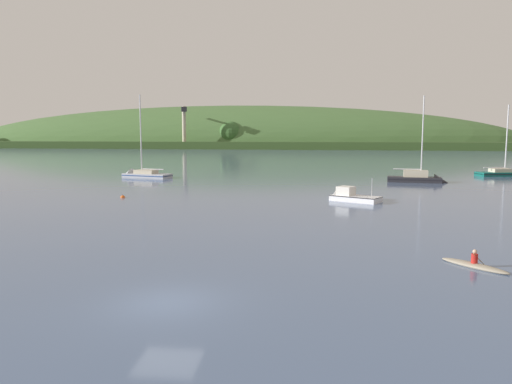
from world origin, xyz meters
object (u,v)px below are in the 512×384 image
(sailboat_far_left, at_px, (420,181))
(fishing_boat_moored, at_px, (350,199))
(mooring_buoy_foreground, at_px, (123,198))
(sailboat_near_mooring, at_px, (141,176))
(sailboat_midwater_white, at_px, (506,175))
(dockside_crane, at_px, (184,128))
(canoe_with_paddler, at_px, (474,265))

(sailboat_far_left, distance_m, fishing_boat_moored, 24.55)
(mooring_buoy_foreground, bearing_deg, sailboat_near_mooring, 104.98)
(sailboat_midwater_white, bearing_deg, dockside_crane, 109.47)
(sailboat_midwater_white, distance_m, sailboat_far_left, 21.43)
(fishing_boat_moored, height_order, mooring_buoy_foreground, fishing_boat_moored)
(fishing_boat_moored, bearing_deg, sailboat_midwater_white, -98.44)
(dockside_crane, xyz_separation_m, canoe_with_paddler, (72.27, -225.85, -10.96))
(sailboat_near_mooring, relative_size, sailboat_midwater_white, 1.10)
(sailboat_near_mooring, xyz_separation_m, fishing_boat_moored, (31.06, -25.53, 0.08))
(sailboat_near_mooring, xyz_separation_m, canoe_with_paddler, (34.88, -50.07, -0.07))
(sailboat_midwater_white, distance_m, canoe_with_paddler, 64.09)
(fishing_boat_moored, bearing_deg, dockside_crane, -39.30)
(sailboat_near_mooring, xyz_separation_m, sailboat_far_left, (43.18, -4.18, 0.06))
(fishing_boat_moored, distance_m, mooring_buoy_foreground, 24.32)
(sailboat_near_mooring, height_order, canoe_with_paddler, sailboat_near_mooring)
(sailboat_far_left, bearing_deg, sailboat_near_mooring, -175.42)
(sailboat_far_left, relative_size, fishing_boat_moored, 2.42)
(dockside_crane, height_order, fishing_boat_moored, dockside_crane)
(sailboat_far_left, xyz_separation_m, mooring_buoy_foreground, (-36.44, -21.02, -0.23))
(sailboat_near_mooring, relative_size, mooring_buoy_foreground, 24.95)
(dockside_crane, bearing_deg, sailboat_midwater_white, -166.56)
(dockside_crane, relative_size, sailboat_near_mooring, 1.55)
(dockside_crane, distance_m, sailboat_midwater_white, 193.73)
(dockside_crane, height_order, mooring_buoy_foreground, dockside_crane)
(dockside_crane, height_order, canoe_with_paddler, dockside_crane)
(dockside_crane, height_order, sailboat_midwater_white, dockside_crane)
(sailboat_far_left, bearing_deg, mooring_buoy_foreground, -139.92)
(mooring_buoy_foreground, bearing_deg, dockside_crane, 102.38)
(dockside_crane, bearing_deg, sailboat_near_mooring, 175.14)
(sailboat_far_left, bearing_deg, dockside_crane, 124.22)
(fishing_boat_moored, bearing_deg, sailboat_near_mooring, -7.49)
(sailboat_far_left, bearing_deg, fishing_boat_moored, -109.49)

